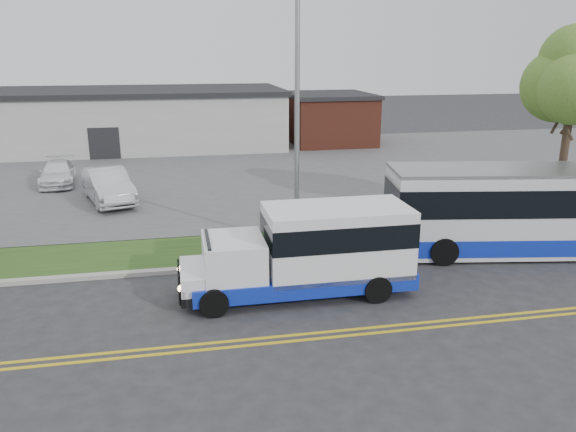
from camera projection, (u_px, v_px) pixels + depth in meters
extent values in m
plane|color=#28282B|center=(223.00, 282.00, 17.97)|extent=(140.00, 140.00, 0.00)
cube|color=gold|center=(236.00, 341.00, 14.35)|extent=(70.00, 0.12, 0.01)
cube|color=gold|center=(237.00, 347.00, 14.07)|extent=(70.00, 0.12, 0.01)
cube|color=#9E9B93|center=(220.00, 267.00, 18.99)|extent=(80.00, 0.30, 0.15)
cube|color=#274316|center=(216.00, 250.00, 20.69)|extent=(80.00, 3.30, 0.10)
cube|color=#4C4C4F|center=(200.00, 172.00, 33.94)|extent=(80.00, 25.00, 0.10)
cube|color=#9E9E99|center=(111.00, 121.00, 41.68)|extent=(25.00, 10.00, 4.00)
cube|color=black|center=(108.00, 92.00, 41.06)|extent=(25.40, 10.40, 0.35)
cube|color=black|center=(104.00, 144.00, 37.28)|extent=(2.00, 0.15, 2.20)
cube|color=brown|center=(329.00, 121.00, 43.84)|extent=(6.00, 7.00, 3.60)
cube|color=black|center=(330.00, 95.00, 43.29)|extent=(6.30, 7.30, 0.30)
cylinder|color=#382C1E|center=(562.00, 170.00, 22.67)|extent=(0.32, 0.32, 4.76)
ellipsoid|color=#426423|center=(575.00, 75.00, 21.60)|extent=(5.20, 5.20, 4.42)
cylinder|color=gray|center=(297.00, 117.00, 19.77)|extent=(0.18, 0.18, 9.50)
cube|color=#0F26A6|center=(302.00, 277.00, 17.02)|extent=(6.63, 2.26, 0.49)
cube|color=silver|center=(337.00, 240.00, 16.90)|extent=(4.29, 2.25, 2.05)
cube|color=black|center=(337.00, 229.00, 16.80)|extent=(4.31, 2.29, 0.73)
cube|color=silver|center=(234.00, 257.00, 16.41)|extent=(1.76, 2.10, 1.17)
cube|color=black|center=(208.00, 253.00, 16.22)|extent=(0.10, 1.85, 0.88)
cube|color=silver|center=(197.00, 276.00, 16.35)|extent=(0.98, 2.00, 0.54)
cube|color=black|center=(183.00, 286.00, 16.35)|extent=(0.15, 2.00, 0.49)
sphere|color=#FFD88C|center=(181.00, 288.00, 15.59)|extent=(0.20, 0.20, 0.19)
sphere|color=#FFD88C|center=(180.00, 269.00, 16.96)|extent=(0.20, 0.20, 0.19)
cylinder|color=black|center=(214.00, 303.00, 15.56)|extent=(0.82, 0.28, 0.82)
cylinder|color=black|center=(209.00, 274.00, 17.53)|extent=(0.82, 0.28, 0.82)
cylinder|color=black|center=(377.00, 289.00, 16.45)|extent=(0.82, 0.28, 0.82)
cylinder|color=black|center=(355.00, 263.00, 18.43)|extent=(0.82, 0.28, 0.82)
cube|color=silver|center=(545.00, 210.00, 20.25)|extent=(11.48, 4.33, 2.96)
cube|color=#0F26A6|center=(542.00, 237.00, 20.54)|extent=(11.50, 4.35, 0.61)
cube|color=black|center=(547.00, 195.00, 20.09)|extent=(11.53, 4.37, 0.97)
cube|color=black|center=(393.00, 202.00, 19.98)|extent=(0.48, 2.33, 1.63)
cube|color=black|center=(389.00, 241.00, 20.40)|extent=(0.53, 2.54, 0.51)
cube|color=gray|center=(551.00, 170.00, 19.82)|extent=(11.48, 4.33, 0.12)
cylinder|color=black|center=(444.00, 251.00, 19.29)|extent=(1.02, 0.48, 0.98)
cylinder|color=black|center=(425.00, 230.00, 21.59)|extent=(1.02, 0.48, 0.98)
imported|color=silver|center=(108.00, 185.00, 26.78)|extent=(3.13, 5.22, 1.62)
imported|color=white|center=(58.00, 173.00, 30.41)|extent=(2.17, 4.43, 1.24)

